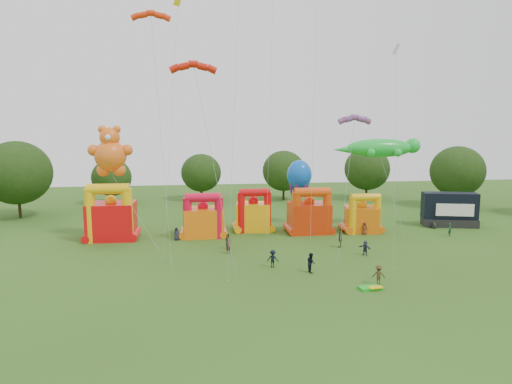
{
  "coord_description": "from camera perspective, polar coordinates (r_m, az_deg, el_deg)",
  "views": [
    {
      "loc": [
        -9.31,
        -32.24,
        14.28
      ],
      "look_at": [
        -2.53,
        18.0,
        6.94
      ],
      "focal_mm": 32.0,
      "sensor_mm": 36.0,
      "label": 1
    }
  ],
  "objects": [
    {
      "name": "tree_ring",
      "position": [
        34.78,
        6.12,
        -5.14
      ],
      "size": [
        120.92,
        123.0,
        12.07
      ],
      "color": "#352314",
      "rests_on": "ground"
    },
    {
      "name": "spectator_1",
      "position": [
        51.9,
        -3.47,
        -6.76
      ],
      "size": [
        0.73,
        0.73,
        1.71
      ],
      "primitive_type": "imported",
      "rotation": [
        0.0,
        0.0,
        0.78
      ],
      "color": "#5B1A20",
      "rests_on": "ground"
    },
    {
      "name": "spectator_7",
      "position": [
        64.97,
        23.08,
        -4.36
      ],
      "size": [
        0.73,
        0.72,
        1.7
      ],
      "primitive_type": "imported",
      "rotation": [
        0.0,
        0.0,
        0.77
      ],
      "color": "#173B27",
      "rests_on": "ground"
    },
    {
      "name": "bouncy_castle_3",
      "position": [
        61.75,
        6.7,
        -2.91
      ],
      "size": [
        5.3,
        4.27,
        6.33
      ],
      "color": "red",
      "rests_on": "ground"
    },
    {
      "name": "parafoil_kites",
      "position": [
        49.09,
        -3.33,
        4.62
      ],
      "size": [
        27.22,
        13.66,
        28.17
      ],
      "color": "red",
      "rests_on": "ground"
    },
    {
      "name": "spectator_2",
      "position": [
        53.95,
        -3.51,
        -6.14
      ],
      "size": [
        1.0,
        1.09,
        1.8
      ],
      "primitive_type": "imported",
      "rotation": [
        0.0,
        0.0,
        2.04
      ],
      "color": "#1B4327",
      "rests_on": "ground"
    },
    {
      "name": "bouncy_castle_2",
      "position": [
        62.47,
        -0.32,
        -2.81
      ],
      "size": [
        5.05,
        4.28,
        6.02
      ],
      "color": "#FFA90D",
      "rests_on": "ground"
    },
    {
      "name": "ground",
      "position": [
        36.47,
        8.01,
        -14.89
      ],
      "size": [
        160.0,
        160.0,
        0.0
      ],
      "primitive_type": "plane",
      "color": "#2E5217",
      "rests_on": "ground"
    },
    {
      "name": "teddy_bear_kite",
      "position": [
        57.81,
        -15.66,
        -0.57
      ],
      "size": [
        8.77,
        7.77,
        14.48
      ],
      "color": "orange",
      "rests_on": "ground"
    },
    {
      "name": "spectator_9",
      "position": [
        43.52,
        15.07,
        -9.96
      ],
      "size": [
        1.31,
        0.99,
        1.8
      ],
      "primitive_type": "imported",
      "rotation": [
        0.0,
        0.0,
        2.83
      ],
      "color": "#44321B",
      "rests_on": "ground"
    },
    {
      "name": "spectator_0",
      "position": [
        58.51,
        -9.93,
        -5.17
      ],
      "size": [
        0.92,
        0.73,
        1.66
      ],
      "primitive_type": "imported",
      "rotation": [
        0.0,
        0.0,
        0.28
      ],
      "color": "#232138",
      "rests_on": "ground"
    },
    {
      "name": "spectator_5",
      "position": [
        52.55,
        13.48,
        -6.83
      ],
      "size": [
        1.31,
        1.5,
        1.64
      ],
      "primitive_type": "imported",
      "rotation": [
        0.0,
        0.0,
        5.37
      ],
      "color": "#282A43",
      "rests_on": "ground"
    },
    {
      "name": "diamond_kites",
      "position": [
        49.34,
        2.17,
        10.86
      ],
      "size": [
        25.76,
        19.16,
        40.31
      ],
      "color": "red",
      "rests_on": "ground"
    },
    {
      "name": "octopus_kite",
      "position": [
        65.68,
        5.42,
        -0.19
      ],
      "size": [
        3.63,
        9.11,
        9.48
      ],
      "color": "blue",
      "rests_on": "ground"
    },
    {
      "name": "folded_kite_bundle",
      "position": [
        42.33,
        14.15,
        -11.53
      ],
      "size": [
        2.14,
        1.35,
        0.31
      ],
      "color": "green",
      "rests_on": "ground"
    },
    {
      "name": "spectator_8",
      "position": [
        45.65,
        6.89,
        -8.76
      ],
      "size": [
        0.81,
        1.0,
        1.95
      ],
      "primitive_type": "imported",
      "rotation": [
        0.0,
        0.0,
        1.65
      ],
      "color": "black",
      "rests_on": "ground"
    },
    {
      "name": "spectator_4",
      "position": [
        55.27,
        10.47,
        -5.85
      ],
      "size": [
        0.82,
        1.21,
        1.9
      ],
      "primitive_type": "imported",
      "rotation": [
        0.0,
        0.0,
        4.36
      ],
      "color": "#383316",
      "rests_on": "ground"
    },
    {
      "name": "spectator_3",
      "position": [
        46.91,
        2.11,
        -8.33
      ],
      "size": [
        1.31,
        0.98,
        1.8
      ],
      "primitive_type": "imported",
      "rotation": [
        0.0,
        0.0,
        2.84
      ],
      "color": "black",
      "rests_on": "ground"
    },
    {
      "name": "gecko_kite",
      "position": [
        65.37,
        15.95,
        2.53
      ],
      "size": [
        12.75,
        7.0,
        12.7
      ],
      "color": "green",
      "rests_on": "ground"
    },
    {
      "name": "bouncy_castle_1",
      "position": [
        59.7,
        -6.62,
        -3.44
      ],
      "size": [
        5.29,
        4.31,
        5.91
      ],
      "color": "orange",
      "rests_on": "ground"
    },
    {
      "name": "stage_trailer",
      "position": [
        71.15,
        23.03,
        -2.08
      ],
      "size": [
        7.92,
        4.58,
        4.88
      ],
      "color": "black",
      "rests_on": "ground"
    },
    {
      "name": "bouncy_castle_0",
      "position": [
        60.56,
        -17.65,
        -3.12
      ],
      "size": [
        5.87,
        4.76,
        7.32
      ],
      "color": "red",
      "rests_on": "ground"
    },
    {
      "name": "spectator_6",
      "position": [
        62.23,
        13.39,
        -4.47
      ],
      "size": [
        0.92,
        0.72,
        1.66
      ],
      "primitive_type": "imported",
      "rotation": [
        0.0,
        0.0,
        6.03
      ],
      "color": "brown",
      "rests_on": "ground"
    },
    {
      "name": "bouncy_castle_4",
      "position": [
        63.5,
        13.11,
        -3.04
      ],
      "size": [
        5.1,
        4.44,
        5.45
      ],
      "color": "orange",
      "rests_on": "ground"
    }
  ]
}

